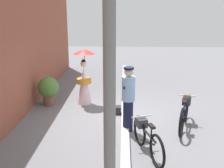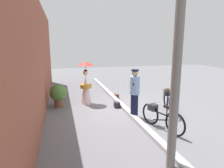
% 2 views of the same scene
% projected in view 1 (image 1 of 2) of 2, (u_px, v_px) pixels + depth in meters
% --- Properties ---
extents(ground_plane, '(30.00, 30.00, 0.00)m').
position_uv_depth(ground_plane, '(125.00, 119.00, 7.96)').
color(ground_plane, slate).
extents(building_wall, '(14.00, 0.40, 4.07)m').
position_uv_depth(building_wall, '(10.00, 49.00, 7.54)').
color(building_wall, brown).
rests_on(building_wall, ground_plane).
extents(sidewalk_curb, '(14.00, 0.20, 0.12)m').
position_uv_depth(sidewalk_curb, '(125.00, 117.00, 7.94)').
color(sidewalk_curb, '#B2B2B7').
rests_on(sidewalk_curb, ground_plane).
extents(bicycle_near_officer, '(1.64, 0.64, 0.79)m').
position_uv_depth(bicycle_near_officer, '(147.00, 137.00, 6.00)').
color(bicycle_near_officer, black).
rests_on(bicycle_near_officer, ground_plane).
extents(bicycle_far_side, '(1.72, 0.68, 0.83)m').
position_uv_depth(bicycle_far_side, '(185.00, 112.00, 7.32)').
color(bicycle_far_side, black).
rests_on(bicycle_far_side, ground_plane).
extents(person_officer, '(0.34, 0.34, 1.71)m').
position_uv_depth(person_officer, '(128.00, 98.00, 6.98)').
color(person_officer, '#141938').
rests_on(person_officer, ground_plane).
extents(person_with_parasol, '(0.72, 0.72, 1.83)m').
position_uv_depth(person_with_parasol, '(84.00, 78.00, 9.06)').
color(person_with_parasol, silver).
rests_on(person_with_parasol, ground_plane).
extents(potted_plant_by_door, '(0.71, 0.69, 0.95)m').
position_uv_depth(potted_plant_by_door, '(49.00, 89.00, 9.02)').
color(potted_plant_by_door, brown).
rests_on(potted_plant_by_door, ground_plane).
extents(backpack_on_pavement, '(0.25, 0.21, 0.23)m').
position_uv_depth(backpack_on_pavement, '(118.00, 110.00, 8.35)').
color(backpack_on_pavement, '#26262D').
rests_on(backpack_on_pavement, ground_plane).
extents(backpack_spare, '(0.25, 0.17, 0.19)m').
position_uv_depth(backpack_spare, '(130.00, 96.00, 9.67)').
color(backpack_spare, '#592D23').
rests_on(backpack_spare, ground_plane).
extents(utility_pole, '(0.18, 0.18, 4.80)m').
position_uv_depth(utility_pole, '(109.00, 63.00, 3.77)').
color(utility_pole, slate).
rests_on(utility_pole, ground_plane).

